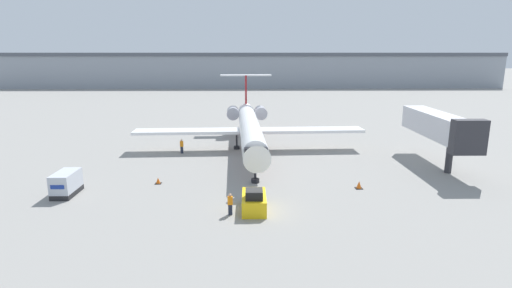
{
  "coord_description": "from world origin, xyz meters",
  "views": [
    {
      "loc": [
        -0.65,
        -30.06,
        12.34
      ],
      "look_at": [
        0.0,
        10.21,
        3.14
      ],
      "focal_mm": 28.0,
      "sensor_mm": 36.0,
      "label": 1
    }
  ],
  "objects_px": {
    "worker_near_tug": "(230,204)",
    "jet_bridge": "(439,126)",
    "traffic_cone_right": "(359,185)",
    "pushback_tug": "(254,201)",
    "airplane_main": "(249,126)",
    "worker_by_wing": "(182,146)",
    "luggage_cart": "(66,183)",
    "traffic_cone_left": "(158,181)"
  },
  "relations": [
    {
      "from": "traffic_cone_left",
      "to": "worker_near_tug",
      "type": "bearing_deg",
      "value": -46.44
    },
    {
      "from": "airplane_main",
      "to": "traffic_cone_right",
      "type": "distance_m",
      "value": 18.63
    },
    {
      "from": "jet_bridge",
      "to": "worker_near_tug",
      "type": "bearing_deg",
      "value": -148.45
    },
    {
      "from": "pushback_tug",
      "to": "worker_by_wing",
      "type": "relative_size",
      "value": 2.14
    },
    {
      "from": "airplane_main",
      "to": "pushback_tug",
      "type": "height_order",
      "value": "airplane_main"
    },
    {
      "from": "airplane_main",
      "to": "luggage_cart",
      "type": "height_order",
      "value": "airplane_main"
    },
    {
      "from": "traffic_cone_right",
      "to": "pushback_tug",
      "type": "bearing_deg",
      "value": -152.87
    },
    {
      "from": "pushback_tug",
      "to": "luggage_cart",
      "type": "height_order",
      "value": "luggage_cart"
    },
    {
      "from": "airplane_main",
      "to": "traffic_cone_right",
      "type": "xyz_separation_m",
      "value": [
        10.2,
        -15.33,
        -2.81
      ]
    },
    {
      "from": "luggage_cart",
      "to": "worker_near_tug",
      "type": "relative_size",
      "value": 1.89
    },
    {
      "from": "pushback_tug",
      "to": "luggage_cart",
      "type": "xyz_separation_m",
      "value": [
        -16.64,
        3.83,
        0.29
      ]
    },
    {
      "from": "worker_by_wing",
      "to": "traffic_cone_right",
      "type": "distance_m",
      "value": 23.21
    },
    {
      "from": "traffic_cone_left",
      "to": "worker_by_wing",
      "type": "bearing_deg",
      "value": 88.46
    },
    {
      "from": "traffic_cone_right",
      "to": "worker_near_tug",
      "type": "bearing_deg",
      "value": -152.92
    },
    {
      "from": "airplane_main",
      "to": "traffic_cone_left",
      "type": "bearing_deg",
      "value": -123.05
    },
    {
      "from": "luggage_cart",
      "to": "worker_by_wing",
      "type": "height_order",
      "value": "luggage_cart"
    },
    {
      "from": "airplane_main",
      "to": "jet_bridge",
      "type": "xyz_separation_m",
      "value": [
        20.95,
        -7.53,
        1.31
      ]
    },
    {
      "from": "pushback_tug",
      "to": "traffic_cone_right",
      "type": "bearing_deg",
      "value": 27.13
    },
    {
      "from": "airplane_main",
      "to": "jet_bridge",
      "type": "distance_m",
      "value": 22.3
    },
    {
      "from": "worker_near_tug",
      "to": "worker_by_wing",
      "type": "xyz_separation_m",
      "value": [
        -7.02,
        19.69,
        0.04
      ]
    },
    {
      "from": "worker_near_tug",
      "to": "jet_bridge",
      "type": "distance_m",
      "value": 26.59
    },
    {
      "from": "airplane_main",
      "to": "pushback_tug",
      "type": "relative_size",
      "value": 8.11
    },
    {
      "from": "pushback_tug",
      "to": "worker_by_wing",
      "type": "bearing_deg",
      "value": 115.34
    },
    {
      "from": "worker_near_tug",
      "to": "worker_by_wing",
      "type": "distance_m",
      "value": 20.91
    },
    {
      "from": "airplane_main",
      "to": "luggage_cart",
      "type": "xyz_separation_m",
      "value": [
        -16.29,
        -16.55,
        -2.11
      ]
    },
    {
      "from": "worker_near_tug",
      "to": "worker_by_wing",
      "type": "relative_size",
      "value": 0.96
    },
    {
      "from": "pushback_tug",
      "to": "luggage_cart",
      "type": "relative_size",
      "value": 1.17
    },
    {
      "from": "worker_near_tug",
      "to": "traffic_cone_left",
      "type": "distance_m",
      "value": 10.67
    },
    {
      "from": "pushback_tug",
      "to": "jet_bridge",
      "type": "bearing_deg",
      "value": 31.95
    },
    {
      "from": "jet_bridge",
      "to": "worker_by_wing",
      "type": "bearing_deg",
      "value": 168.68
    },
    {
      "from": "worker_near_tug",
      "to": "traffic_cone_left",
      "type": "bearing_deg",
      "value": 133.56
    },
    {
      "from": "worker_near_tug",
      "to": "jet_bridge",
      "type": "height_order",
      "value": "jet_bridge"
    },
    {
      "from": "traffic_cone_left",
      "to": "traffic_cone_right",
      "type": "distance_m",
      "value": 19.13
    },
    {
      "from": "jet_bridge",
      "to": "pushback_tug",
      "type": "bearing_deg",
      "value": -148.05
    },
    {
      "from": "worker_by_wing",
      "to": "traffic_cone_left",
      "type": "height_order",
      "value": "worker_by_wing"
    },
    {
      "from": "pushback_tug",
      "to": "traffic_cone_left",
      "type": "height_order",
      "value": "pushback_tug"
    },
    {
      "from": "luggage_cart",
      "to": "worker_near_tug",
      "type": "xyz_separation_m",
      "value": [
        14.78,
        -4.77,
        -0.13
      ]
    },
    {
      "from": "luggage_cart",
      "to": "traffic_cone_right",
      "type": "distance_m",
      "value": 26.53
    },
    {
      "from": "airplane_main",
      "to": "worker_by_wing",
      "type": "xyz_separation_m",
      "value": [
        -8.53,
        -1.63,
        -2.19
      ]
    },
    {
      "from": "airplane_main",
      "to": "worker_near_tug",
      "type": "distance_m",
      "value": 21.49
    },
    {
      "from": "traffic_cone_left",
      "to": "traffic_cone_right",
      "type": "height_order",
      "value": "traffic_cone_right"
    },
    {
      "from": "luggage_cart",
      "to": "worker_near_tug",
      "type": "distance_m",
      "value": 15.53
    }
  ]
}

